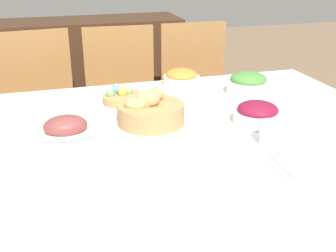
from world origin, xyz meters
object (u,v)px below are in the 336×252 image
at_px(beet_salad_bowl, 257,114).
at_px(dinner_plate, 228,174).
at_px(chair_far_right, 198,98).
at_px(drinking_cup, 269,133).
at_px(carrot_bowl, 181,78).
at_px(butter_dish, 133,152).
at_px(bread_basket, 150,111).
at_px(egg_basket, 123,96).
at_px(green_salad_bowl, 248,84).
at_px(knife, 274,167).
at_px(spoon, 282,166).
at_px(chair_far_left, 42,114).
at_px(ham_platter, 66,127).
at_px(chair_far_center, 123,106).
at_px(fork, 178,182).
at_px(sideboard, 87,80).

height_order(beet_salad_bowl, dinner_plate, beet_salad_bowl).
xyz_separation_m(chair_far_right, drinking_cup, (-0.18, -1.18, 0.28)).
xyz_separation_m(beet_salad_bowl, drinking_cup, (-0.05, -0.19, 0.00)).
distance_m(carrot_bowl, butter_dish, 0.80).
bearing_deg(bread_basket, butter_dish, -115.35).
xyz_separation_m(egg_basket, drinking_cup, (0.41, -0.58, 0.01)).
relative_size(green_salad_bowl, dinner_plate, 0.76).
xyz_separation_m(egg_basket, knife, (0.34, -0.74, -0.03)).
distance_m(knife, spoon, 0.03).
xyz_separation_m(chair_far_left, butter_dish, (0.30, -1.14, 0.26)).
xyz_separation_m(bread_basket, drinking_cup, (0.35, -0.31, -0.01)).
height_order(chair_far_right, butter_dish, chair_far_right).
bearing_deg(spoon, green_salad_bowl, 73.85).
bearing_deg(bread_basket, green_salad_bowl, 23.00).
bearing_deg(ham_platter, knife, -37.02).
height_order(beet_salad_bowl, butter_dish, beet_salad_bowl).
relative_size(dinner_plate, drinking_cup, 3.13).
bearing_deg(spoon, egg_basket, 118.05).
height_order(beet_salad_bowl, knife, beet_salad_bowl).
relative_size(chair_far_center, fork, 5.46).
bearing_deg(drinking_cup, chair_far_right, 81.49).
xyz_separation_m(beet_salad_bowl, fork, (-0.43, -0.35, -0.04)).
relative_size(egg_basket, fork, 1.04).
height_order(dinner_plate, knife, dinner_plate).
relative_size(chair_far_right, knife, 5.46).
bearing_deg(butter_dish, spoon, -25.19).
bearing_deg(green_salad_bowl, chair_far_left, 146.00).
bearing_deg(butter_dish, chair_far_center, 81.26).
relative_size(green_salad_bowl, drinking_cup, 2.36).
bearing_deg(dinner_plate, chair_far_right, 73.30).
xyz_separation_m(bread_basket, butter_dish, (-0.13, -0.26, -0.03)).
relative_size(chair_far_center, drinking_cup, 11.44).
distance_m(chair_far_center, chair_far_right, 0.48).
distance_m(sideboard, knife, 2.16).
height_order(egg_basket, ham_platter, egg_basket).
relative_size(chair_far_center, knife, 5.46).
relative_size(bread_basket, knife, 1.48).
xyz_separation_m(chair_far_right, carrot_bowl, (-0.26, -0.44, 0.28)).
distance_m(egg_basket, knife, 0.81).
bearing_deg(fork, ham_platter, 121.08).
bearing_deg(butter_dish, green_salad_bowl, 36.68).
relative_size(egg_basket, carrot_bowl, 1.02).
height_order(chair_far_center, dinner_plate, chair_far_center).
xyz_separation_m(chair_far_center, bread_basket, (-0.05, -0.87, 0.29)).
bearing_deg(ham_platter, chair_far_center, 67.14).
xyz_separation_m(green_salad_bowl, spoon, (-0.22, -0.70, -0.05)).
xyz_separation_m(chair_far_left, drinking_cup, (0.78, -1.18, 0.28)).
relative_size(chair_far_right, egg_basket, 5.26).
xyz_separation_m(bread_basket, beet_salad_bowl, (0.40, -0.12, -0.01)).
xyz_separation_m(fork, drinking_cup, (0.38, 0.16, 0.04)).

